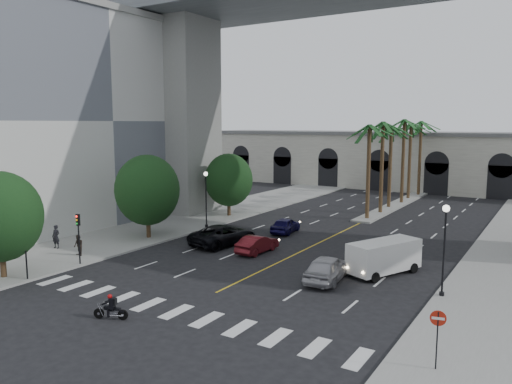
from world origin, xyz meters
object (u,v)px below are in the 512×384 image
object	(u,v)px
lamp_post_left_far	(206,194)
car_d	(390,245)
car_a	(327,268)
pedestrian_a	(56,237)
cargo_van	(384,256)
pedestrian_b	(78,245)
lamp_post_right	(444,243)
traffic_signal_far	(78,230)
car_e	(285,225)
do_not_enter_sign	(438,328)
car_c	(223,235)
motorcycle_rider	(112,308)
traffic_signal_near	(25,242)
car_b	(257,244)

from	to	relation	value
lamp_post_left_far	car_d	bearing A→B (deg)	-0.19
car_a	pedestrian_a	world-z (taller)	pedestrian_a
pedestrian_a	cargo_van	bearing A→B (deg)	4.54
lamp_post_left_far	pedestrian_b	world-z (taller)	lamp_post_left_far
lamp_post_right	traffic_signal_far	bearing A→B (deg)	-164.02
traffic_signal_far	car_e	size ratio (longest dim) A/B	0.88
car_d	do_not_enter_sign	bearing A→B (deg)	95.82
lamp_post_left_far	pedestrian_a	distance (m)	13.71
lamp_post_right	car_c	size ratio (longest dim) A/B	0.90
traffic_signal_far	cargo_van	xyz separation A→B (m)	(18.48, 9.18, -1.28)
motorcycle_rider	car_c	distance (m)	16.19
lamp_post_left_far	car_d	size ratio (longest dim) A/B	1.17
lamp_post_left_far	car_e	bearing A→B (deg)	17.15
car_d	pedestrian_a	bearing A→B (deg)	12.59
car_c	traffic_signal_far	bearing A→B (deg)	73.44
lamp_post_left_far	lamp_post_right	distance (m)	24.16
lamp_post_right	traffic_signal_near	distance (m)	25.02
pedestrian_a	pedestrian_b	bearing A→B (deg)	-22.66
traffic_signal_near	traffic_signal_far	world-z (taller)	same
lamp_post_left_far	car_e	world-z (taller)	lamp_post_left_far
traffic_signal_near	car_a	xyz separation A→B (m)	(15.91, 9.99, -1.69)
car_a	motorcycle_rider	bearing A→B (deg)	54.20
car_d	car_e	world-z (taller)	car_e
traffic_signal_near	cargo_van	bearing A→B (deg)	35.50
do_not_enter_sign	motorcycle_rider	bearing A→B (deg)	177.61
lamp_post_left_far	car_e	size ratio (longest dim) A/B	1.29
traffic_signal_near	car_e	size ratio (longest dim) A/B	0.88
traffic_signal_near	car_e	xyz separation A→B (m)	(7.12, 20.73, -1.81)
traffic_signal_near	do_not_enter_sign	xyz separation A→B (m)	(24.30, 1.51, -0.64)
traffic_signal_near	car_a	size ratio (longest dim) A/B	0.76
car_a	car_b	size ratio (longest dim) A/B	1.17
car_e	do_not_enter_sign	distance (m)	25.81
cargo_van	traffic_signal_far	bearing A→B (deg)	-129.24
traffic_signal_far	pedestrian_b	world-z (taller)	traffic_signal_far
car_d	pedestrian_a	world-z (taller)	pedestrian_a
car_a	car_c	distance (m)	11.72
motorcycle_rider	pedestrian_b	size ratio (longest dim) A/B	1.10
motorcycle_rider	cargo_van	distance (m)	17.36
lamp_post_right	pedestrian_b	world-z (taller)	lamp_post_right
cargo_van	pedestrian_b	size ratio (longest dim) A/B	3.52
car_e	cargo_van	distance (m)	13.65
car_b	pedestrian_b	xyz separation A→B (m)	(-10.37, -8.18, 0.26)
traffic_signal_near	motorcycle_rider	xyz separation A→B (m)	(9.20, -1.48, -1.92)
car_b	do_not_enter_sign	world-z (taller)	do_not_enter_sign
lamp_post_right	traffic_signal_far	world-z (taller)	lamp_post_right
car_d	car_e	distance (m)	10.48
pedestrian_b	do_not_enter_sign	world-z (taller)	do_not_enter_sign
car_c	pedestrian_b	xyz separation A→B (m)	(-6.72, -8.81, 0.10)
traffic_signal_near	car_a	world-z (taller)	traffic_signal_near
cargo_van	traffic_signal_near	bearing A→B (deg)	-120.16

